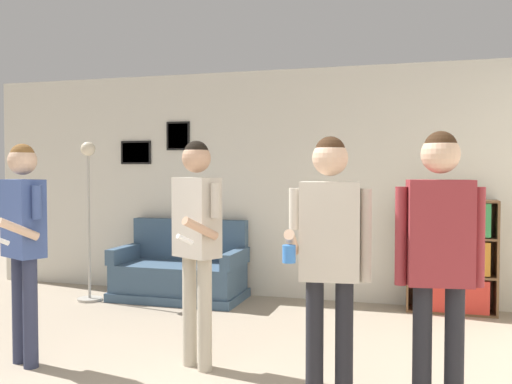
% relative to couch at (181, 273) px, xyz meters
% --- Properties ---
extents(wall_back, '(8.12, 0.08, 2.70)m').
position_rel_couch_xyz_m(wall_back, '(1.26, 0.41, 1.05)').
color(wall_back, silver).
rests_on(wall_back, ground_plane).
extents(couch, '(1.52, 0.80, 0.92)m').
position_rel_couch_xyz_m(couch, '(0.00, 0.00, 0.00)').
color(couch, '#3D5670').
rests_on(couch, ground_plane).
extents(bookshelf, '(0.92, 0.30, 1.20)m').
position_rel_couch_xyz_m(bookshelf, '(3.04, 0.19, 0.30)').
color(bookshelf, brown).
rests_on(bookshelf, ground_plane).
extents(floor_lamp, '(0.28, 0.28, 1.84)m').
position_rel_couch_xyz_m(floor_lamp, '(-0.97, -0.41, 0.82)').
color(floor_lamp, '#ADA89E').
rests_on(floor_lamp, ground_plane).
extents(person_player_foreground_left, '(0.46, 0.58, 1.72)m').
position_rel_couch_xyz_m(person_player_foreground_left, '(-0.22, -2.48, 0.76)').
color(person_player_foreground_left, '#2D334C').
rests_on(person_player_foreground_left, ground_plane).
extents(person_player_foreground_center, '(0.45, 0.60, 1.74)m').
position_rel_couch_xyz_m(person_player_foreground_center, '(1.09, -2.16, 0.78)').
color(person_player_foreground_center, '#B7AD99').
rests_on(person_player_foreground_center, ground_plane).
extents(person_watcher_holding_cup, '(0.50, 0.46, 1.72)m').
position_rel_couch_xyz_m(person_watcher_holding_cup, '(2.20, -2.74, 0.76)').
color(person_watcher_holding_cup, black).
rests_on(person_watcher_holding_cup, ground_plane).
extents(person_spectator_near_bookshelf, '(0.50, 0.25, 1.74)m').
position_rel_couch_xyz_m(person_spectator_near_bookshelf, '(2.83, -2.76, 0.78)').
color(person_spectator_near_bookshelf, black).
rests_on(person_spectator_near_bookshelf, ground_plane).
extents(drinking_cup, '(0.07, 0.07, 0.10)m').
position_rel_couch_xyz_m(drinking_cup, '(3.25, 0.19, 0.95)').
color(drinking_cup, white).
rests_on(drinking_cup, bookshelf).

